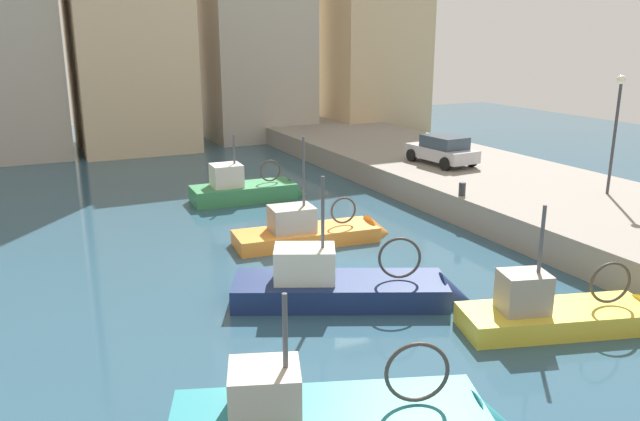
% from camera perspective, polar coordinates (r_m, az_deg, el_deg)
% --- Properties ---
extents(water_surface, '(80.00, 80.00, 0.00)m').
position_cam_1_polar(water_surface, '(21.39, 0.15, -5.06)').
color(water_surface, '#2D5166').
rests_on(water_surface, ground).
extents(quay_wall, '(9.00, 56.00, 1.20)m').
position_cam_1_polar(quay_wall, '(27.94, 21.93, 0.07)').
color(quay_wall, gray).
rests_on(quay_wall, ground).
extents(fishing_boat_green, '(5.66, 2.23, 3.98)m').
position_cam_1_polar(fishing_boat_green, '(29.97, -6.41, 1.27)').
color(fishing_boat_green, '#388951').
rests_on(fishing_boat_green, ground).
extents(fishing_boat_orange, '(6.30, 2.40, 4.85)m').
position_cam_1_polar(fishing_boat_orange, '(23.78, -0.38, -2.50)').
color(fishing_boat_orange, orange).
rests_on(fishing_boat_orange, ground).
extents(fishing_boat_navy, '(7.10, 4.57, 4.63)m').
position_cam_1_polar(fishing_boat_navy, '(18.64, 2.76, -7.84)').
color(fishing_boat_navy, navy).
rests_on(fishing_boat_navy, ground).
extents(fishing_boat_yellow, '(6.14, 3.23, 4.21)m').
position_cam_1_polar(fishing_boat_yellow, '(18.33, 21.57, -9.46)').
color(fishing_boat_yellow, gold).
rests_on(fishing_boat_yellow, ground).
extents(parked_car_silver, '(2.22, 3.96, 1.46)m').
position_cam_1_polar(parked_car_silver, '(32.52, 11.04, 5.43)').
color(parked_car_silver, '#B7B7BC').
rests_on(parked_car_silver, quay_wall).
extents(mooring_bollard_north, '(0.28, 0.28, 0.55)m').
position_cam_1_polar(mooring_bollard_north, '(26.36, 12.78, 1.92)').
color(mooring_bollard_north, '#2D2D33').
rests_on(mooring_bollard_north, quay_wall).
extents(quay_streetlamp, '(0.36, 0.36, 4.83)m').
position_cam_1_polar(quay_streetlamp, '(28.14, 25.36, 7.83)').
color(quay_streetlamp, '#38383D').
rests_on(quay_streetlamp, quay_wall).
extents(waterfront_building_west, '(7.52, 6.89, 18.16)m').
position_cam_1_polar(waterfront_building_west, '(50.83, 4.77, 17.38)').
color(waterfront_building_west, '#D1B284').
rests_on(waterfront_building_west, ground).
extents(waterfront_building_east_mid, '(7.62, 8.15, 15.91)m').
position_cam_1_polar(waterfront_building_east_mid, '(48.42, -6.22, 16.10)').
color(waterfront_building_east_mid, '#B2A899').
rests_on(waterfront_building_east_mid, ground).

